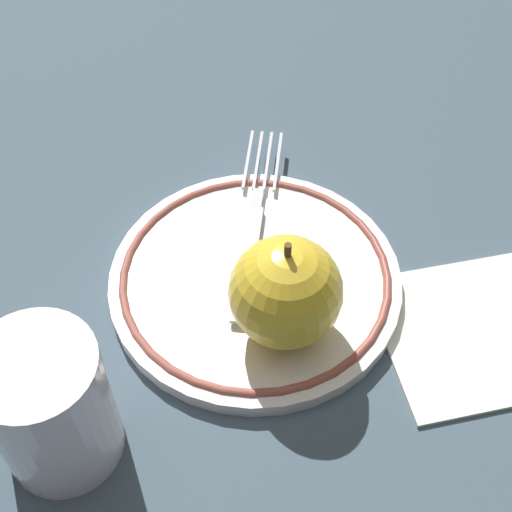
{
  "coord_description": "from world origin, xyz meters",
  "views": [
    {
      "loc": [
        -0.26,
        0.18,
        0.41
      ],
      "look_at": [
        -0.0,
        0.02,
        0.03
      ],
      "focal_mm": 50.0,
      "sensor_mm": 36.0,
      "label": 1
    }
  ],
  "objects_px": {
    "plate": "(256,280)",
    "napkin_folded": "(485,328)",
    "apple_red_whole": "(286,292)",
    "drinking_glass": "(51,407)",
    "fork": "(253,223)"
  },
  "relations": [
    {
      "from": "plate",
      "to": "fork",
      "type": "distance_m",
      "value": 0.05
    },
    {
      "from": "plate",
      "to": "drinking_glass",
      "type": "height_order",
      "value": "drinking_glass"
    },
    {
      "from": "plate",
      "to": "napkin_folded",
      "type": "bearing_deg",
      "value": -135.81
    },
    {
      "from": "plate",
      "to": "drinking_glass",
      "type": "bearing_deg",
      "value": 104.1
    },
    {
      "from": "apple_red_whole",
      "to": "fork",
      "type": "bearing_deg",
      "value": -19.44
    },
    {
      "from": "apple_red_whole",
      "to": "drinking_glass",
      "type": "distance_m",
      "value": 0.15
    },
    {
      "from": "plate",
      "to": "napkin_folded",
      "type": "height_order",
      "value": "plate"
    },
    {
      "from": "drinking_glass",
      "to": "napkin_folded",
      "type": "height_order",
      "value": "drinking_glass"
    },
    {
      "from": "drinking_glass",
      "to": "plate",
      "type": "bearing_deg",
      "value": -75.9
    },
    {
      "from": "apple_red_whole",
      "to": "napkin_folded",
      "type": "bearing_deg",
      "value": -120.27
    },
    {
      "from": "fork",
      "to": "drinking_glass",
      "type": "distance_m",
      "value": 0.2
    },
    {
      "from": "apple_red_whole",
      "to": "drinking_glass",
      "type": "bearing_deg",
      "value": 88.03
    },
    {
      "from": "drinking_glass",
      "to": "fork",
      "type": "bearing_deg",
      "value": -66.14
    },
    {
      "from": "plate",
      "to": "drinking_glass",
      "type": "xyz_separation_m",
      "value": [
        -0.04,
        0.16,
        0.04
      ]
    },
    {
      "from": "apple_red_whole",
      "to": "drinking_glass",
      "type": "xyz_separation_m",
      "value": [
        0.01,
        0.15,
        -0.0
      ]
    }
  ]
}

